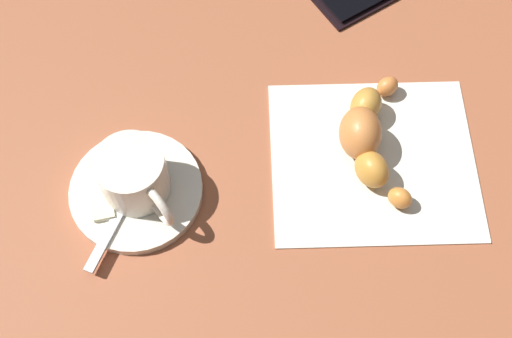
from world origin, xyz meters
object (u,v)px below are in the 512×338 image
Objects in this scene: saucer at (136,191)px; croissant at (367,135)px; sugar_packet at (101,188)px; napkin at (372,156)px; teaspoon at (134,183)px; espresso_cup at (134,176)px.

croissant is (-0.22, 0.01, 0.02)m from saucer.
sugar_packet is 0.33× the size of napkin.
teaspoon is 0.23m from napkin.
teaspoon is 0.22m from croissant.
croissant reaches higher than sugar_packet.
espresso_cup is at bearing 78.25° from sugar_packet.
teaspoon is at bearing -6.72° from napkin.
napkin is at bearing 173.28° from teaspoon.
napkin is at bearing 86.22° from sugar_packet.
teaspoon is (0.00, -0.00, 0.01)m from saucer.
espresso_cup reaches higher than saucer.
saucer is at bearing -24.71° from espresso_cup.
espresso_cup reaches higher than sugar_packet.
napkin is (-0.22, 0.02, -0.00)m from saucer.
croissant reaches higher than saucer.
napkin is at bearing 108.61° from croissant.
teaspoon reaches higher than sugar_packet.
espresso_cup is 0.02m from teaspoon.
saucer is at bearing -5.70° from napkin.
napkin is (-0.22, 0.02, -0.03)m from espresso_cup.
espresso_cup is at bearing 121.79° from teaspoon.
espresso_cup is 0.22m from napkin.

